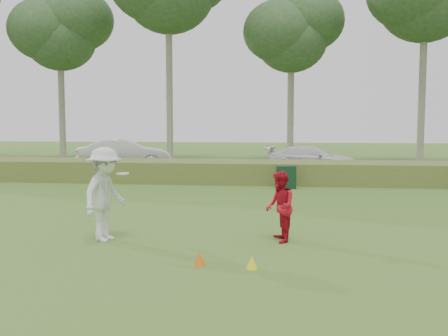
# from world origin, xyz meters

# --- Properties ---
(ground) EXTENTS (120.00, 120.00, 0.00)m
(ground) POSITION_xyz_m (0.00, 0.00, 0.00)
(ground) COLOR #3B6622
(ground) RESTS_ON ground
(reed_strip) EXTENTS (80.00, 3.00, 0.90)m
(reed_strip) POSITION_xyz_m (0.00, 12.00, 0.45)
(reed_strip) COLOR #516227
(reed_strip) RESTS_ON ground
(park_road) EXTENTS (80.00, 6.00, 0.06)m
(park_road) POSITION_xyz_m (0.00, 17.00, 0.03)
(park_road) COLOR #2D2D2D
(park_road) RESTS_ON ground
(tree_2) EXTENTS (6.50, 6.50, 12.00)m
(tree_2) POSITION_xyz_m (-14.00, 24.00, 8.97)
(tree_2) COLOR gray
(tree_2) RESTS_ON ground
(tree_4) EXTENTS (6.24, 6.24, 11.50)m
(tree_4) POSITION_xyz_m (2.00, 24.50, 8.59)
(tree_4) COLOR gray
(tree_4) RESTS_ON ground
(player_white) EXTENTS (1.06, 1.45, 2.02)m
(player_white) POSITION_xyz_m (-2.15, 0.54, 1.01)
(player_white) COLOR silver
(player_white) RESTS_ON ground
(player_red) EXTENTS (0.71, 0.84, 1.52)m
(player_red) POSITION_xyz_m (1.59, 0.88, 0.76)
(player_red) COLOR #B70F21
(player_red) RESTS_ON ground
(cone_orange) EXTENTS (0.22, 0.22, 0.24)m
(cone_orange) POSITION_xyz_m (0.19, -1.13, 0.12)
(cone_orange) COLOR #EB5E0C
(cone_orange) RESTS_ON ground
(cone_yellow) EXTENTS (0.21, 0.21, 0.23)m
(cone_yellow) POSITION_xyz_m (1.13, -1.21, 0.11)
(cone_yellow) COLOR yellow
(cone_yellow) RESTS_ON ground
(utility_cabinet) EXTENTS (0.78, 0.57, 0.89)m
(utility_cabinet) POSITION_xyz_m (1.73, 9.88, 0.44)
(utility_cabinet) COLOR black
(utility_cabinet) RESTS_ON ground
(car_mid) EXTENTS (5.33, 3.11, 1.66)m
(car_mid) POSITION_xyz_m (-7.07, 16.68, 0.89)
(car_mid) COLOR white
(car_mid) RESTS_ON park_road
(car_right) EXTENTS (4.88, 2.58, 1.35)m
(car_right) POSITION_xyz_m (3.03, 16.34, 0.73)
(car_right) COLOR white
(car_right) RESTS_ON park_road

